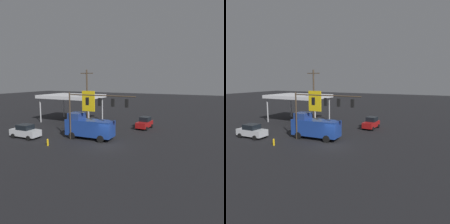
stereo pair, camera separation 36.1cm
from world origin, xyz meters
TOP-DOWN VIEW (x-y plane):
  - ground_plane at (0.00, 0.00)m, footprint 200.00×200.00m
  - traffic_signal_assembly at (1.71, -0.45)m, footprint 9.59×0.43m
  - utility_pole at (7.62, -7.92)m, footprint 2.40×0.26m
  - gas_station_canopy at (13.30, -11.28)m, footprint 10.94×8.31m
  - price_sign at (5.88, -5.56)m, footprint 2.22×0.27m
  - delivery_truck at (3.50, -1.72)m, footprint 6.89×2.79m
  - hatchback_crossing at (-1.59, -11.31)m, footprint 2.19×3.92m
  - sedan_far at (11.81, 1.87)m, footprint 4.44×2.14m
  - fire_hydrant at (6.35, 3.37)m, footprint 0.24×0.24m

SIDE VIEW (x-z plane):
  - ground_plane at x=0.00m, z-range 0.00..0.00m
  - fire_hydrant at x=6.35m, z-range 0.00..0.88m
  - hatchback_crossing at x=-1.59m, z-range -0.04..1.93m
  - sedan_far at x=11.81m, z-range -0.01..1.92m
  - delivery_truck at x=3.50m, z-range -0.10..3.48m
  - price_sign at x=5.88m, z-range 1.34..7.79m
  - gas_station_canopy at x=13.30m, z-range 2.28..7.54m
  - traffic_signal_assembly at x=1.71m, z-range 1.73..8.25m
  - utility_pole at x=7.62m, z-range 0.29..10.13m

